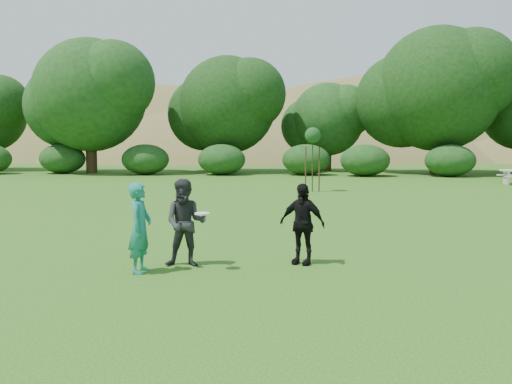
{
  "coord_description": "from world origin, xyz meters",
  "views": [
    {
      "loc": [
        1.05,
        -10.49,
        2.39
      ],
      "look_at": [
        0.0,
        3.0,
        1.1
      ],
      "focal_mm": 40.0,
      "sensor_mm": 36.0,
      "label": 1
    }
  ],
  "objects_px": {
    "player_grey": "(186,223)",
    "sapling": "(313,137)",
    "player_black": "(302,224)",
    "player_teal": "(140,228)"
  },
  "relations": [
    {
      "from": "player_black",
      "to": "sapling",
      "type": "distance_m",
      "value": 14.78
    },
    {
      "from": "player_grey",
      "to": "sapling",
      "type": "distance_m",
      "value": 15.36
    },
    {
      "from": "player_grey",
      "to": "sapling",
      "type": "bearing_deg",
      "value": 77.65
    },
    {
      "from": "player_teal",
      "to": "player_black",
      "type": "bearing_deg",
      "value": -67.8
    },
    {
      "from": "player_teal",
      "to": "player_grey",
      "type": "bearing_deg",
      "value": -47.35
    },
    {
      "from": "player_black",
      "to": "sapling",
      "type": "bearing_deg",
      "value": 111.49
    },
    {
      "from": "player_black",
      "to": "sapling",
      "type": "xyz_separation_m",
      "value": [
        0.5,
        14.68,
        1.65
      ]
    },
    {
      "from": "player_black",
      "to": "player_teal",
      "type": "bearing_deg",
      "value": -138.78
    },
    {
      "from": "player_black",
      "to": "sapling",
      "type": "height_order",
      "value": "sapling"
    },
    {
      "from": "player_teal",
      "to": "sapling",
      "type": "bearing_deg",
      "value": -7.75
    }
  ]
}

